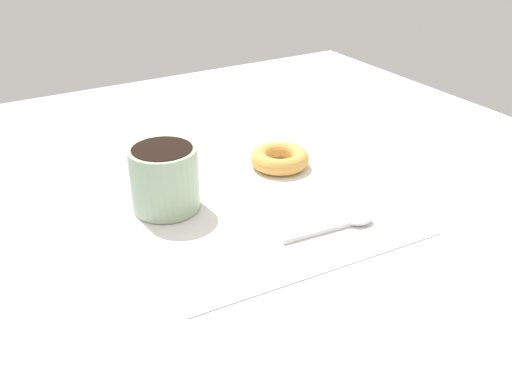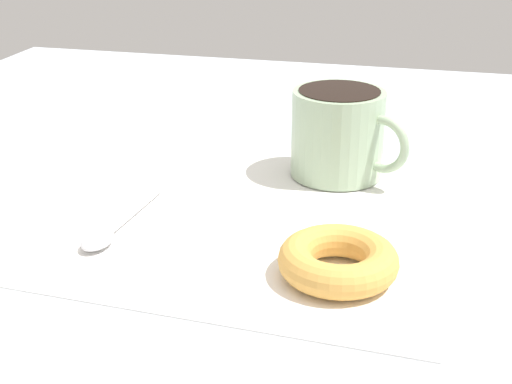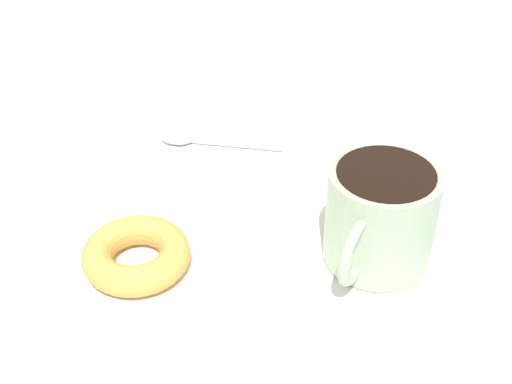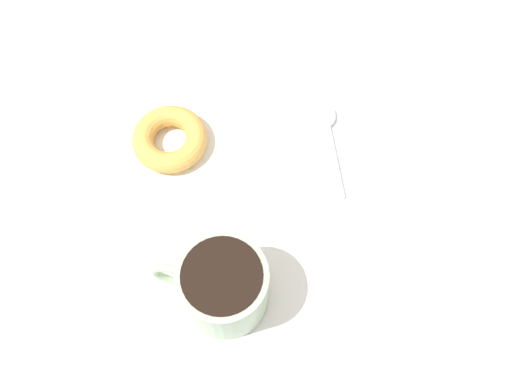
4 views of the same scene
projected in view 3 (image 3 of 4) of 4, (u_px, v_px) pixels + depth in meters
ground_plane at (251, 239)px, 66.26cm from camera, size 120.00×120.00×2.00cm
napkin at (256, 210)px, 67.86cm from camera, size 36.51×36.51×0.30cm
coffee_cup at (380, 216)px, 59.59cm from camera, size 9.31×12.13×8.88cm
donut at (136, 255)px, 60.56cm from camera, size 9.25×9.25×2.64cm
spoon at (194, 140)px, 76.83cm from camera, size 13.53×2.70×0.90cm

